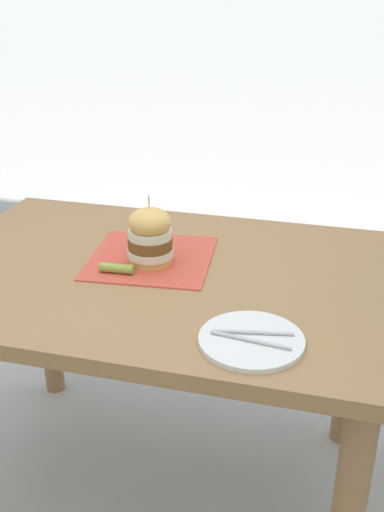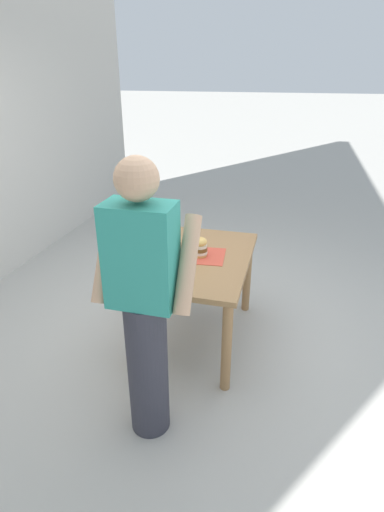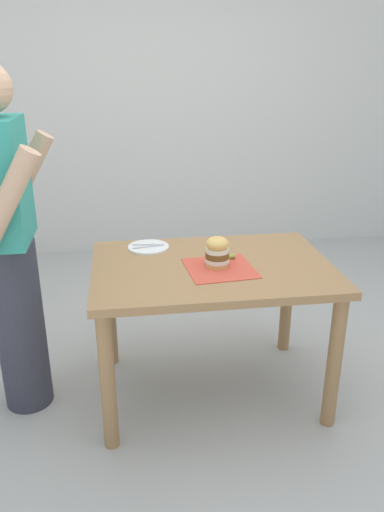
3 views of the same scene
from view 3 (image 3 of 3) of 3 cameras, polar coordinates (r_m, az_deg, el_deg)
name	(u,v)px [view 3 (image 3 of 3)]	position (r m, az deg, el deg)	size (l,w,h in m)	color
ground_plane	(210,389)	(2.84, 2.07, -14.95)	(80.00, 80.00, 0.00)	#ADAAA3
patio_table	(212,286)	(2.52, 2.26, -3.42)	(0.82, 1.18, 0.74)	#9E7247
serving_paper	(220,268)	(2.42, 3.21, -1.41)	(0.32, 0.32, 0.00)	#D64C38
sandwich	(217,251)	(2.42, 2.90, 0.52)	(0.12, 0.12, 0.19)	#E5B25B
pickle_spear	(227,257)	(2.53, 3.97, -0.09)	(0.02, 0.02, 0.09)	#8EA83D
side_plate_with_forks	(148,247)	(2.69, -5.01, 1.02)	(0.22, 0.22, 0.02)	white
diner_across_table	(9,244)	(2.48, -20.16, 1.30)	(0.55, 0.35, 1.69)	#33333D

